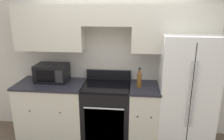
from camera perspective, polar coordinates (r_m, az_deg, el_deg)
The scene contains 7 objects.
wall_back at distance 3.52m, azimuth 0.56°, elevation 5.82°, with size 8.00×0.39×2.60m.
lower_cabinets_left at distance 3.81m, azimuth -15.20°, elevation -9.91°, with size 1.09×0.64×0.94m.
lower_cabinets_right at distance 3.58m, azimuth 8.16°, elevation -11.30°, with size 0.46×0.64×0.94m.
oven_range at distance 3.60m, azimuth -1.39°, elevation -10.89°, with size 0.74×0.65×1.10m.
refrigerator at distance 3.55m, azimuth 18.49°, elevation -5.08°, with size 0.81×0.79×1.75m.
microwave at distance 3.67m, azimuth -15.41°, elevation -0.73°, with size 0.51×0.36×0.28m.
bottle at distance 3.32m, azimuth 7.13°, elevation -2.46°, with size 0.07×0.07×0.30m.
Camera 1 is at (0.34, -2.85, 2.15)m, focal length 35.00 mm.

